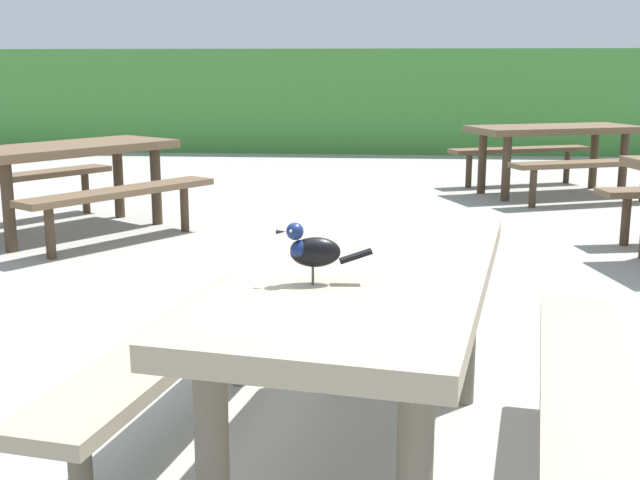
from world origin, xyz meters
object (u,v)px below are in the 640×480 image
bird_grackle (312,250)px  picnic_table_mid_left (554,143)px  picnic_table_foreground (368,319)px  picnic_table_far_centre (68,167)px

bird_grackle → picnic_table_mid_left: (2.01, 6.61, -0.29)m
bird_grackle → picnic_table_mid_left: bearing=73.1°
picnic_table_mid_left → picnic_table_foreground: bearing=-106.2°
picnic_table_mid_left → picnic_table_far_centre: size_ratio=0.93×
bird_grackle → picnic_table_far_centre: 4.81m
picnic_table_foreground → picnic_table_far_centre: 4.68m
picnic_table_far_centre → picnic_table_mid_left: bearing=29.0°
picnic_table_foreground → picnic_table_mid_left: 6.62m
picnic_table_mid_left → picnic_table_far_centre: (-4.42, -2.45, 0.00)m
picnic_table_foreground → bird_grackle: bird_grackle is taller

